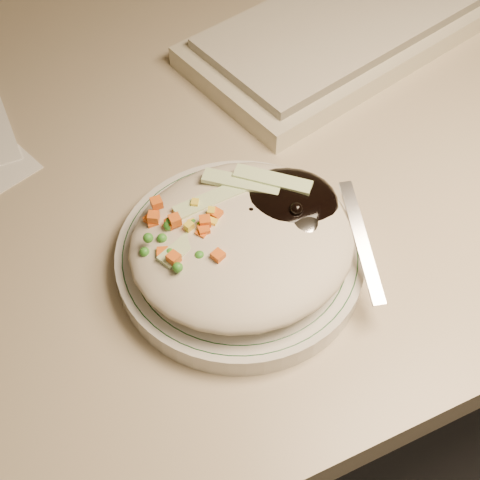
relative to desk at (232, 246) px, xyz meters
name	(u,v)px	position (x,y,z in m)	size (l,w,h in m)	color
desk	(232,246)	(0.00, 0.00, 0.00)	(1.40, 0.70, 0.74)	tan
plate	(240,258)	(-0.06, -0.16, 0.21)	(0.22, 0.22, 0.02)	silver
plate_rim	(240,251)	(-0.06, -0.16, 0.22)	(0.20, 0.20, 0.00)	#144723
meal	(245,235)	(-0.06, -0.16, 0.24)	(0.21, 0.19, 0.05)	#B9AF96
keyboard	(388,6)	(0.26, 0.10, 0.22)	(0.55, 0.30, 0.04)	beige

